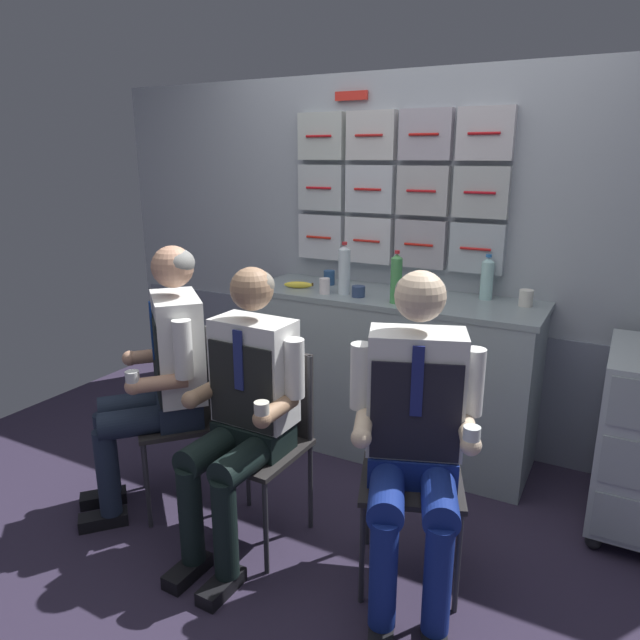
% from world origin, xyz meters
% --- Properties ---
extents(ground, '(4.80, 4.80, 0.04)m').
position_xyz_m(ground, '(0.00, 0.00, -0.02)').
color(ground, '#2E263B').
extents(galley_bulkhead, '(4.20, 0.14, 2.15)m').
position_xyz_m(galley_bulkhead, '(-0.01, 1.37, 1.07)').
color(galley_bulkhead, '#A3AAB3').
rests_on(galley_bulkhead, ground).
extents(galley_counter, '(1.66, 0.53, 0.94)m').
position_xyz_m(galley_counter, '(0.01, 1.09, 0.47)').
color(galley_counter, '#93A0A5').
rests_on(galley_counter, ground).
extents(folding_chair_left, '(0.56, 0.56, 0.86)m').
position_xyz_m(folding_chair_left, '(-0.62, 0.16, 0.53)').
color(folding_chair_left, '#2D2D33').
rests_on(folding_chair_left, ground).
extents(crew_member_left, '(0.66, 0.68, 1.30)m').
position_xyz_m(crew_member_left, '(-0.73, 0.04, 0.72)').
color(crew_member_left, black).
rests_on(crew_member_left, ground).
extents(folding_chair_center, '(0.41, 0.41, 0.86)m').
position_xyz_m(folding_chair_center, '(-0.19, 0.11, 0.53)').
color(folding_chair_center, '#2D2D33').
rests_on(folding_chair_center, ground).
extents(crew_member_center, '(0.49, 0.60, 1.26)m').
position_xyz_m(crew_member_center, '(-0.19, -0.05, 0.69)').
color(crew_member_center, black).
rests_on(crew_member_center, ground).
extents(folding_chair_near_trolley, '(0.51, 0.51, 0.86)m').
position_xyz_m(folding_chair_near_trolley, '(0.47, 0.19, 0.53)').
color(folding_chair_near_trolley, '#2D2D33').
rests_on(folding_chair_near_trolley, ground).
extents(crew_member_near_trolley, '(0.55, 0.69, 1.29)m').
position_xyz_m(crew_member_near_trolley, '(0.53, 0.04, 0.72)').
color(crew_member_near_trolley, black).
rests_on(crew_member_near_trolley, ground).
extents(sparkling_bottle_green, '(0.07, 0.07, 0.25)m').
position_xyz_m(sparkling_bottle_green, '(0.49, 1.25, 1.05)').
color(sparkling_bottle_green, '#ACDCD8').
rests_on(sparkling_bottle_green, galley_counter).
extents(water_bottle_tall, '(0.06, 0.06, 0.28)m').
position_xyz_m(water_bottle_tall, '(0.09, 0.94, 1.07)').
color(water_bottle_tall, '#479D50').
rests_on(water_bottle_tall, galley_counter).
extents(water_bottle_short, '(0.07, 0.07, 0.29)m').
position_xyz_m(water_bottle_short, '(-0.24, 1.00, 1.08)').
color(water_bottle_short, silver).
rests_on(water_bottle_short, galley_counter).
extents(paper_cup_blue, '(0.07, 0.07, 0.09)m').
position_xyz_m(paper_cup_blue, '(0.71, 1.20, 0.98)').
color(paper_cup_blue, silver).
rests_on(paper_cup_blue, galley_counter).
extents(coffee_cup_white, '(0.07, 0.07, 0.09)m').
position_xyz_m(coffee_cup_white, '(-0.42, 1.17, 0.98)').
color(coffee_cup_white, navy).
rests_on(coffee_cup_white, galley_counter).
extents(paper_cup_tan, '(0.07, 0.07, 0.06)m').
position_xyz_m(paper_cup_tan, '(-0.14, 0.97, 0.97)').
color(paper_cup_tan, navy).
rests_on(paper_cup_tan, galley_counter).
extents(coffee_cup_spare, '(0.06, 0.06, 0.09)m').
position_xyz_m(coffee_cup_spare, '(-0.34, 0.95, 0.98)').
color(coffee_cup_spare, white).
rests_on(coffee_cup_spare, galley_counter).
extents(snack_banana, '(0.17, 0.10, 0.04)m').
position_xyz_m(snack_banana, '(-0.54, 1.00, 0.96)').
color(snack_banana, yellow).
rests_on(snack_banana, galley_counter).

